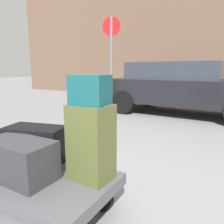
{
  "coord_description": "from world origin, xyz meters",
  "views": [
    {
      "loc": [
        1.35,
        -1.22,
        1.23
      ],
      "look_at": [
        0.0,
        1.2,
        0.69
      ],
      "focal_mm": 35.38,
      "sensor_mm": 36.0,
      "label": 1
    }
  ],
  "objects_px": {
    "duffel_bag_charcoal_front_right": "(19,159)",
    "no_parking_sign": "(111,56)",
    "suitcase_olive_rear_left": "(91,142)",
    "duffel_bag_black_stacked_top": "(36,144)",
    "luggage_cart": "(43,184)",
    "parked_car": "(182,87)",
    "duffel_bag_teal_topmost_pile": "(90,90)"
  },
  "relations": [
    {
      "from": "duffel_bag_charcoal_front_right",
      "to": "no_parking_sign",
      "type": "distance_m",
      "value": 4.61
    },
    {
      "from": "suitcase_olive_rear_left",
      "to": "duffel_bag_black_stacked_top",
      "type": "bearing_deg",
      "value": -178.28
    },
    {
      "from": "luggage_cart",
      "to": "suitcase_olive_rear_left",
      "type": "bearing_deg",
      "value": 25.21
    },
    {
      "from": "duffel_bag_black_stacked_top",
      "to": "no_parking_sign",
      "type": "distance_m",
      "value": 4.28
    },
    {
      "from": "luggage_cart",
      "to": "no_parking_sign",
      "type": "relative_size",
      "value": 0.46
    },
    {
      "from": "duffel_bag_black_stacked_top",
      "to": "parked_car",
      "type": "distance_m",
      "value": 4.86
    },
    {
      "from": "luggage_cart",
      "to": "no_parking_sign",
      "type": "xyz_separation_m",
      "value": [
        -1.64,
        4.11,
        1.32
      ]
    },
    {
      "from": "luggage_cart",
      "to": "suitcase_olive_rear_left",
      "type": "xyz_separation_m",
      "value": [
        0.38,
        0.18,
        0.38
      ]
    },
    {
      "from": "duffel_bag_charcoal_front_right",
      "to": "duffel_bag_black_stacked_top",
      "type": "height_order",
      "value": "duffel_bag_black_stacked_top"
    },
    {
      "from": "duffel_bag_black_stacked_top",
      "to": "luggage_cart",
      "type": "bearing_deg",
      "value": -47.84
    },
    {
      "from": "duffel_bag_black_stacked_top",
      "to": "suitcase_olive_rear_left",
      "type": "bearing_deg",
      "value": -14.92
    },
    {
      "from": "parked_car",
      "to": "duffel_bag_black_stacked_top",
      "type": "bearing_deg",
      "value": -94.2
    },
    {
      "from": "duffel_bag_teal_topmost_pile",
      "to": "no_parking_sign",
      "type": "bearing_deg",
      "value": 112.51
    },
    {
      "from": "luggage_cart",
      "to": "duffel_bag_black_stacked_top",
      "type": "distance_m",
      "value": 0.43
    },
    {
      "from": "duffel_bag_charcoal_front_right",
      "to": "duffel_bag_teal_topmost_pile",
      "type": "distance_m",
      "value": 0.82
    },
    {
      "from": "duffel_bag_black_stacked_top",
      "to": "no_parking_sign",
      "type": "height_order",
      "value": "no_parking_sign"
    },
    {
      "from": "parked_car",
      "to": "no_parking_sign",
      "type": "distance_m",
      "value": 2.12
    },
    {
      "from": "duffel_bag_teal_topmost_pile",
      "to": "no_parking_sign",
      "type": "relative_size",
      "value": 0.11
    },
    {
      "from": "luggage_cart",
      "to": "duffel_bag_black_stacked_top",
      "type": "height_order",
      "value": "duffel_bag_black_stacked_top"
    },
    {
      "from": "duffel_bag_charcoal_front_right",
      "to": "no_parking_sign",
      "type": "xyz_separation_m",
      "value": [
        -1.5,
        4.22,
        1.09
      ]
    },
    {
      "from": "suitcase_olive_rear_left",
      "to": "parked_car",
      "type": "relative_size",
      "value": 0.14
    },
    {
      "from": "no_parking_sign",
      "to": "duffel_bag_black_stacked_top",
      "type": "bearing_deg",
      "value": -70.86
    },
    {
      "from": "suitcase_olive_rear_left",
      "to": "duffel_bag_teal_topmost_pile",
      "type": "xyz_separation_m",
      "value": [
        0.0,
        -0.0,
        0.42
      ]
    },
    {
      "from": "suitcase_olive_rear_left",
      "to": "no_parking_sign",
      "type": "xyz_separation_m",
      "value": [
        -2.02,
        3.93,
        0.94
      ]
    },
    {
      "from": "parked_car",
      "to": "no_parking_sign",
      "type": "xyz_separation_m",
      "value": [
        -1.71,
        -0.93,
        0.83
      ]
    },
    {
      "from": "no_parking_sign",
      "to": "duffel_bag_charcoal_front_right",
      "type": "bearing_deg",
      "value": -70.37
    },
    {
      "from": "suitcase_olive_rear_left",
      "to": "duffel_bag_black_stacked_top",
      "type": "xyz_separation_m",
      "value": [
        -0.67,
        0.02,
        -0.13
      ]
    },
    {
      "from": "duffel_bag_black_stacked_top",
      "to": "duffel_bag_teal_topmost_pile",
      "type": "relative_size",
      "value": 2.05
    },
    {
      "from": "luggage_cart",
      "to": "duffel_bag_charcoal_front_right",
      "type": "relative_size",
      "value": 1.97
    },
    {
      "from": "luggage_cart",
      "to": "duffel_bag_teal_topmost_pile",
      "type": "xyz_separation_m",
      "value": [
        0.38,
        0.18,
        0.8
      ]
    },
    {
      "from": "suitcase_olive_rear_left",
      "to": "luggage_cart",
      "type": "bearing_deg",
      "value": -151.24
    },
    {
      "from": "duffel_bag_teal_topmost_pile",
      "to": "parked_car",
      "type": "height_order",
      "value": "parked_car"
    }
  ]
}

